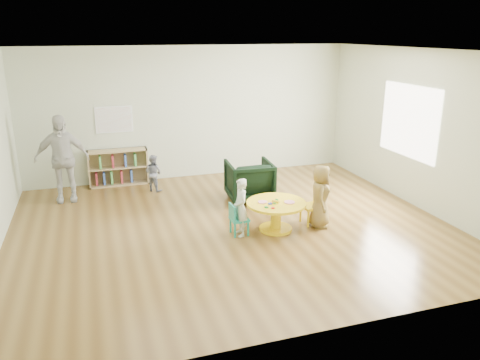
{
  "coord_description": "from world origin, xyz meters",
  "views": [
    {
      "loc": [
        -2.04,
        -6.81,
        3.07
      ],
      "look_at": [
        0.05,
        -0.3,
        0.89
      ],
      "focal_mm": 35.0,
      "sensor_mm": 36.0,
      "label": 1
    }
  ],
  "objects_px": {
    "child_right": "(320,196)",
    "adult_caretaker": "(62,159)",
    "toddler": "(153,173)",
    "kid_chair_right": "(314,205)",
    "kid_chair_left": "(237,218)",
    "child_left": "(241,207)",
    "armchair": "(249,181)",
    "activity_table": "(276,211)",
    "bookshelf": "(118,167)"
  },
  "relations": [
    {
      "from": "activity_table",
      "to": "toddler",
      "type": "height_order",
      "value": "toddler"
    },
    {
      "from": "child_left",
      "to": "adult_caretaker",
      "type": "xyz_separation_m",
      "value": [
        -2.67,
        2.51,
        0.36
      ]
    },
    {
      "from": "kid_chair_left",
      "to": "adult_caretaker",
      "type": "height_order",
      "value": "adult_caretaker"
    },
    {
      "from": "armchair",
      "to": "child_left",
      "type": "relative_size",
      "value": 0.91
    },
    {
      "from": "bookshelf",
      "to": "adult_caretaker",
      "type": "bearing_deg",
      "value": -145.21
    },
    {
      "from": "kid_chair_left",
      "to": "child_left",
      "type": "xyz_separation_m",
      "value": [
        0.05,
        -0.03,
        0.19
      ]
    },
    {
      "from": "activity_table",
      "to": "armchair",
      "type": "distance_m",
      "value": 1.47
    },
    {
      "from": "activity_table",
      "to": "armchair",
      "type": "bearing_deg",
      "value": 88.02
    },
    {
      "from": "activity_table",
      "to": "kid_chair_left",
      "type": "relative_size",
      "value": 1.88
    },
    {
      "from": "child_right",
      "to": "adult_caretaker",
      "type": "xyz_separation_m",
      "value": [
        -4.0,
        2.58,
        0.3
      ]
    },
    {
      "from": "kid_chair_right",
      "to": "adult_caretaker",
      "type": "relative_size",
      "value": 0.36
    },
    {
      "from": "armchair",
      "to": "child_right",
      "type": "xyz_separation_m",
      "value": [
        0.69,
        -1.55,
        0.14
      ]
    },
    {
      "from": "child_left",
      "to": "adult_caretaker",
      "type": "distance_m",
      "value": 3.68
    },
    {
      "from": "activity_table",
      "to": "adult_caretaker",
      "type": "xyz_separation_m",
      "value": [
        -3.27,
        2.5,
        0.49
      ]
    },
    {
      "from": "activity_table",
      "to": "bookshelf",
      "type": "height_order",
      "value": "bookshelf"
    },
    {
      "from": "child_right",
      "to": "adult_caretaker",
      "type": "relative_size",
      "value": 0.63
    },
    {
      "from": "toddler",
      "to": "kid_chair_right",
      "type": "bearing_deg",
      "value": 177.01
    },
    {
      "from": "child_left",
      "to": "toddler",
      "type": "relative_size",
      "value": 1.25
    },
    {
      "from": "kid_chair_right",
      "to": "toddler",
      "type": "relative_size",
      "value": 0.8
    },
    {
      "from": "child_right",
      "to": "toddler",
      "type": "distance_m",
      "value": 3.53
    },
    {
      "from": "bookshelf",
      "to": "child_right",
      "type": "bearing_deg",
      "value": -47.64
    },
    {
      "from": "activity_table",
      "to": "child_left",
      "type": "height_order",
      "value": "child_left"
    },
    {
      "from": "kid_chair_right",
      "to": "child_left",
      "type": "distance_m",
      "value": 1.32
    },
    {
      "from": "armchair",
      "to": "child_right",
      "type": "relative_size",
      "value": 0.8
    },
    {
      "from": "kid_chair_left",
      "to": "kid_chair_right",
      "type": "height_order",
      "value": "kid_chair_right"
    },
    {
      "from": "child_right",
      "to": "bookshelf",
      "type": "bearing_deg",
      "value": 66.71
    },
    {
      "from": "bookshelf",
      "to": "toddler",
      "type": "bearing_deg",
      "value": -44.32
    },
    {
      "from": "activity_table",
      "to": "child_left",
      "type": "distance_m",
      "value": 0.62
    },
    {
      "from": "kid_chair_right",
      "to": "armchair",
      "type": "xyz_separation_m",
      "value": [
        -0.66,
        1.39,
        0.06
      ]
    },
    {
      "from": "bookshelf",
      "to": "child_right",
      "type": "relative_size",
      "value": 1.15
    },
    {
      "from": "kid_chair_left",
      "to": "child_left",
      "type": "distance_m",
      "value": 0.2
    },
    {
      "from": "kid_chair_right",
      "to": "kid_chair_left",
      "type": "bearing_deg",
      "value": 88.23
    },
    {
      "from": "child_left",
      "to": "toddler",
      "type": "height_order",
      "value": "child_left"
    },
    {
      "from": "kid_chair_right",
      "to": "child_left",
      "type": "relative_size",
      "value": 0.64
    },
    {
      "from": "activity_table",
      "to": "toddler",
      "type": "bearing_deg",
      "value": 121.96
    },
    {
      "from": "armchair",
      "to": "adult_caretaker",
      "type": "distance_m",
      "value": 3.5
    },
    {
      "from": "activity_table",
      "to": "kid_chair_left",
      "type": "height_order",
      "value": "activity_table"
    },
    {
      "from": "kid_chair_left",
      "to": "child_right",
      "type": "relative_size",
      "value": 0.49
    },
    {
      "from": "kid_chair_right",
      "to": "adult_caretaker",
      "type": "distance_m",
      "value": 4.68
    },
    {
      "from": "bookshelf",
      "to": "child_right",
      "type": "xyz_separation_m",
      "value": [
        2.99,
        -3.28,
        0.15
      ]
    },
    {
      "from": "child_left",
      "to": "adult_caretaker",
      "type": "bearing_deg",
      "value": -134.02
    },
    {
      "from": "armchair",
      "to": "toddler",
      "type": "bearing_deg",
      "value": -29.8
    },
    {
      "from": "kid_chair_left",
      "to": "adult_caretaker",
      "type": "xyz_separation_m",
      "value": [
        -2.62,
        2.48,
        0.55
      ]
    },
    {
      "from": "child_left",
      "to": "bookshelf",
      "type": "bearing_deg",
      "value": -153.55
    },
    {
      "from": "activity_table",
      "to": "armchair",
      "type": "relative_size",
      "value": 1.14
    },
    {
      "from": "adult_caretaker",
      "to": "toddler",
      "type": "bearing_deg",
      "value": 4.6
    },
    {
      "from": "child_left",
      "to": "adult_caretaker",
      "type": "height_order",
      "value": "adult_caretaker"
    },
    {
      "from": "kid_chair_right",
      "to": "adult_caretaker",
      "type": "bearing_deg",
      "value": 54.27
    },
    {
      "from": "bookshelf",
      "to": "toddler",
      "type": "xyz_separation_m",
      "value": [
        0.65,
        -0.64,
        0.0
      ]
    },
    {
      "from": "kid_chair_right",
      "to": "child_left",
      "type": "height_order",
      "value": "child_left"
    }
  ]
}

